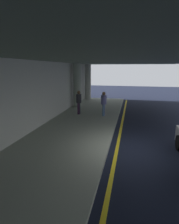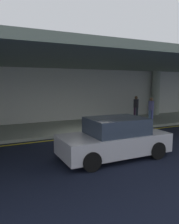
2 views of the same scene
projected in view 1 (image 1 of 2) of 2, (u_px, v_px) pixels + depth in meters
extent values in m
plane|color=black|center=(133.00, 151.00, 7.90)|extent=(60.00, 60.00, 0.00)
cube|color=gray|center=(63.00, 143.00, 8.55)|extent=(26.00, 4.20, 0.15)
cube|color=yellow|center=(117.00, 150.00, 8.05)|extent=(26.00, 0.14, 0.01)
cylinder|color=gray|center=(77.00, 85.00, 16.07)|extent=(0.67, 0.67, 3.65)
cylinder|color=gray|center=(88.00, 82.00, 19.87)|extent=(0.67, 0.67, 3.65)
cube|color=slate|center=(72.00, 54.00, 7.56)|extent=(28.00, 13.20, 0.30)
cube|color=#B4B6AE|center=(15.00, 102.00, 8.61)|extent=(26.00, 0.30, 3.80)
cylinder|color=#455F84|center=(103.00, 110.00, 13.00)|extent=(0.16, 0.16, 0.82)
cylinder|color=#494F95|center=(104.00, 110.00, 13.21)|extent=(0.16, 0.16, 0.82)
cylinder|color=#545489|center=(104.00, 100.00, 12.95)|extent=(0.38, 0.38, 0.62)
sphere|color=#8C6647|center=(104.00, 94.00, 12.85)|extent=(0.24, 0.24, 0.24)
cylinder|color=#2D172E|center=(79.00, 109.00, 13.52)|extent=(0.16, 0.16, 0.82)
cylinder|color=black|center=(79.00, 108.00, 13.73)|extent=(0.16, 0.16, 0.82)
cylinder|color=black|center=(79.00, 99.00, 13.46)|extent=(0.38, 0.38, 0.62)
sphere|color=brown|center=(79.00, 93.00, 13.36)|extent=(0.24, 0.24, 0.24)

